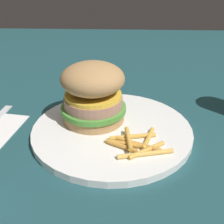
% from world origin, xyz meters
% --- Properties ---
extents(ground_plane, '(1.60, 1.60, 0.00)m').
position_xyz_m(ground_plane, '(0.00, 0.00, 0.00)').
color(ground_plane, '#1E474C').
extents(plate, '(0.27, 0.27, 0.01)m').
position_xyz_m(plate, '(0.01, -0.01, 0.01)').
color(plate, white).
rests_on(plate, ground_plane).
extents(sandwich, '(0.11, 0.11, 0.10)m').
position_xyz_m(sandwich, '(0.04, 0.03, 0.06)').
color(sandwich, tan).
rests_on(sandwich, plate).
extents(fries_pile, '(0.08, 0.10, 0.01)m').
position_xyz_m(fries_pile, '(-0.04, -0.05, 0.02)').
color(fries_pile, gold).
rests_on(fries_pile, plate).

